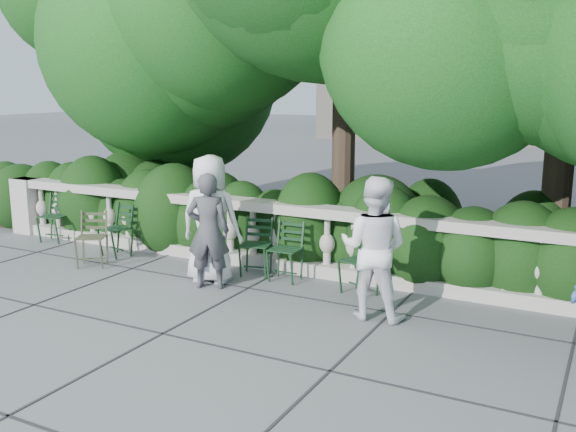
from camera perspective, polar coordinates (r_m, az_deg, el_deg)
The scene contains 12 objects.
ground at distance 7.74m, azimuth -3.49°, elevation -8.61°, with size 90.00×90.00×0.00m, color #515358.
balustrade at distance 9.11m, azimuth 2.34°, elevation -2.26°, with size 12.00×0.44×1.00m.
shrub_hedge at distance 10.30m, azimuth 5.20°, elevation -3.46°, with size 15.00×2.60×1.70m, color black, non-canonical shape.
chair_a at distance 10.48m, azimuth -15.61°, elevation -3.59°, with size 0.44×0.48×0.84m, color black, non-canonical shape.
chair_b at distance 11.71m, azimuth -20.41°, elevation -2.30°, with size 0.44×0.48×0.84m, color black, non-canonical shape.
chair_c at distance 8.82m, azimuth -0.67°, elevation -6.01°, with size 0.44×0.48×0.84m, color black, non-canonical shape.
chair_d at distance 9.07m, azimuth -3.12°, elevation -5.53°, with size 0.44×0.48×0.84m, color black, non-canonical shape.
chair_e at distance 8.34m, azimuth 5.62°, elevation -7.13°, with size 0.44×0.48×0.84m, color black, non-canonical shape.
chair_weathered at distance 9.93m, azimuth -17.17°, elevation -4.52°, with size 0.44×0.48×0.84m, color black, non-canonical shape.
person_businessman at distance 8.76m, azimuth -6.94°, elevation -0.28°, with size 0.86×0.56×1.76m, color silver.
person_woman_grey at distance 8.52m, azimuth -7.11°, elevation -1.32°, with size 0.57×0.37×1.55m, color #404146.
person_casual_man at distance 7.42m, azimuth 7.62°, elevation -2.84°, with size 0.81×0.63×1.66m, color white.
Camera 1 is at (3.79, -6.19, 2.68)m, focal length 40.00 mm.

